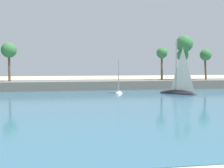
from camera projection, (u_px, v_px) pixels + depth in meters
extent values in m
cube|color=#386B84|center=(63.00, 91.00, 56.68)|extent=(220.00, 86.85, 0.06)
cube|color=slate|center=(63.00, 86.00, 59.99)|extent=(102.62, 6.00, 1.80)
cylinder|color=brown|center=(184.00, 62.00, 63.99)|extent=(0.42, 0.74, 7.76)
sphere|color=#38753D|center=(184.00, 44.00, 63.73)|extent=(3.67, 3.67, 3.67)
cylinder|color=brown|center=(9.00, 66.00, 58.71)|extent=(0.45, 0.46, 6.15)
sphere|color=#38753D|center=(9.00, 50.00, 58.51)|extent=(3.03, 3.03, 3.03)
cylinder|color=brown|center=(205.00, 67.00, 65.66)|extent=(0.68, 0.72, 5.46)
sphere|color=#38753D|center=(206.00, 55.00, 65.48)|extent=(2.52, 2.52, 2.52)
cylinder|color=brown|center=(182.00, 68.00, 64.61)|extent=(0.43, 0.51, 5.32)
sphere|color=#38753D|center=(183.00, 55.00, 64.43)|extent=(2.55, 2.55, 2.55)
cylinder|color=brown|center=(162.00, 66.00, 64.63)|extent=(0.48, 0.72, 5.84)
sphere|color=#38753D|center=(162.00, 53.00, 64.44)|extent=(2.36, 2.36, 2.36)
ellipsoid|color=white|center=(119.00, 93.00, 52.36)|extent=(1.89, 4.45, 0.86)
cylinder|color=gray|center=(119.00, 76.00, 51.94)|extent=(0.13, 0.13, 5.39)
pyramid|color=white|center=(119.00, 78.00, 52.69)|extent=(0.40, 1.94, 4.58)
ellipsoid|color=black|center=(178.00, 94.00, 51.47)|extent=(6.10, 6.50, 1.37)
cylinder|color=gray|center=(176.00, 65.00, 51.35)|extent=(0.21, 0.21, 8.58)
pyramid|color=silver|center=(183.00, 69.00, 50.67)|extent=(2.20, 2.45, 7.29)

